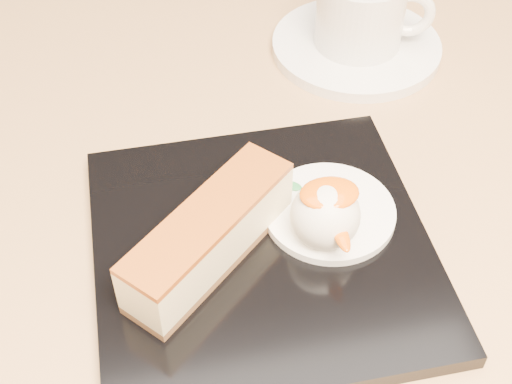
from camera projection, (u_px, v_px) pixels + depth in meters
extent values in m
cube|color=olive|center=(283.00, 212.00, 0.53)|extent=(0.80, 0.80, 0.04)
cube|color=black|center=(262.00, 248.00, 0.47)|extent=(0.22, 0.22, 0.01)
cube|color=brown|center=(211.00, 254.00, 0.46)|extent=(0.12, 0.12, 0.01)
cube|color=beige|center=(209.00, 235.00, 0.45)|extent=(0.12, 0.12, 0.03)
cube|color=#803B0E|center=(208.00, 215.00, 0.43)|extent=(0.12, 0.12, 0.00)
cylinder|color=white|center=(329.00, 212.00, 0.48)|extent=(0.09, 0.09, 0.01)
sphere|color=white|center=(325.00, 215.00, 0.46)|extent=(0.05, 0.05, 0.05)
ellipsoid|color=#EE5F07|center=(329.00, 193.00, 0.44)|extent=(0.04, 0.03, 0.01)
ellipsoid|color=#2C883F|center=(280.00, 193.00, 0.49)|extent=(0.02, 0.01, 0.00)
ellipsoid|color=#2C883F|center=(291.00, 186.00, 0.50)|extent=(0.02, 0.02, 0.00)
ellipsoid|color=#2C883F|center=(267.00, 187.00, 0.50)|extent=(0.01, 0.02, 0.00)
cylinder|color=white|center=(356.00, 46.00, 0.64)|extent=(0.15, 0.15, 0.01)
cylinder|color=white|center=(360.00, 11.00, 0.61)|extent=(0.08, 0.08, 0.06)
torus|color=white|center=(410.00, 14.00, 0.61)|extent=(0.04, 0.02, 0.04)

